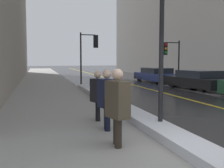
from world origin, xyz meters
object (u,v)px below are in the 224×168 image
traffic_light_far (170,53)px  parked_car_navy (156,75)px  pedestrian_nearside (107,97)px  traffic_light_near (90,47)px  parked_car_black (198,80)px  pedestrian_with_shoulder_bag (117,104)px  fire_hydrant (109,95)px  pedestrian_in_glasses (98,93)px  lamp_post (162,1)px

traffic_light_far → parked_car_navy: size_ratio=0.66×
parked_car_navy → pedestrian_nearside: bearing=147.9°
traffic_light_near → parked_car_black: bearing=-42.6°
traffic_light_near → traffic_light_far: bearing=-15.4°
traffic_light_far → parked_car_navy: (-0.05, 2.34, -1.74)m
traffic_light_near → pedestrian_with_shoulder_bag: 14.50m
fire_hydrant → pedestrian_with_shoulder_bag: bearing=-102.8°
parked_car_navy → pedestrian_with_shoulder_bag: bearing=149.6°
parked_car_black → parked_car_navy: 5.80m
pedestrian_nearside → traffic_light_near: bearing=154.1°
pedestrian_with_shoulder_bag → parked_car_navy: 17.41m
pedestrian_in_glasses → pedestrian_nearside: bearing=-18.0°
lamp_post → pedestrian_with_shoulder_bag: lamp_post is taller
fire_hydrant → traffic_light_far: bearing=48.8°
traffic_light_near → pedestrian_nearside: bearing=-104.2°
lamp_post → traffic_light_far: size_ratio=1.75×
pedestrian_nearside → parked_car_navy: size_ratio=0.32×
pedestrian_with_shoulder_bag → fire_hydrant: pedestrian_with_shoulder_bag is taller
lamp_post → traffic_light_near: bearing=87.4°
pedestrian_nearside → parked_car_black: size_ratio=0.32×
pedestrian_with_shoulder_bag → pedestrian_in_glasses: (0.14, 2.58, -0.08)m
pedestrian_with_shoulder_bag → pedestrian_nearside: 1.37m
traffic_light_far → pedestrian_in_glasses: (-7.68, -10.65, -1.48)m
traffic_light_near → parked_car_navy: size_ratio=0.76×
traffic_light_near → pedestrian_nearside: (-1.97, -12.87, -1.81)m
pedestrian_in_glasses → parked_car_black: 10.65m
pedestrian_in_glasses → pedestrian_with_shoulder_bag: bearing=-20.3°
parked_car_navy → fire_hydrant: parked_car_navy is taller
lamp_post → traffic_light_near: 13.18m
traffic_light_far → pedestrian_nearside: traffic_light_far is taller
traffic_light_near → parked_car_navy: (5.68, 1.33, -2.12)m
pedestrian_with_shoulder_bag → parked_car_black: size_ratio=0.33×
pedestrian_in_glasses → traffic_light_far: bearing=127.0°
pedestrian_nearside → fire_hydrant: bearing=147.7°
pedestrian_with_shoulder_bag → parked_car_black: (7.99, 9.77, -0.34)m
pedestrian_nearside → parked_car_navy: (7.65, 14.20, -0.31)m
traffic_light_far → parked_car_black: bearing=94.5°
pedestrian_nearside → pedestrian_in_glasses: pedestrian_nearside is taller
pedestrian_nearside → parked_car_navy: pedestrian_nearside is taller
lamp_post → pedestrian_nearside: bearing=168.2°
traffic_light_far → pedestrian_with_shoulder_bag: (-7.82, -13.23, -1.40)m
pedestrian_with_shoulder_bag → parked_car_navy: pedestrian_with_shoulder_bag is taller
pedestrian_in_glasses → parked_car_navy: 15.07m
lamp_post → pedestrian_nearside: size_ratio=3.57×
pedestrian_nearside → parked_car_black: pedestrian_nearside is taller
traffic_light_far → fire_hydrant: traffic_light_far is taller
pedestrian_with_shoulder_bag → pedestrian_nearside: (0.12, 1.37, -0.03)m
pedestrian_with_shoulder_bag → pedestrian_nearside: size_ratio=1.04×
traffic_light_near → pedestrian_in_glasses: 11.97m
pedestrian_in_glasses → traffic_light_near: bearing=153.2°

